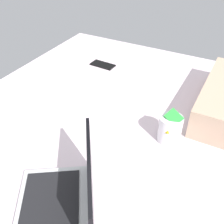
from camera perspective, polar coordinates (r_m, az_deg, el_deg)
bed_mattress at (r=115.11cm, az=-2.08°, el=-8.30°), size 180.00×140.00×18.00cm
laptop at (r=83.57cm, az=-10.01°, el=-18.81°), size 40.21×37.33×23.00cm
snack_cup at (r=105.52cm, az=12.22°, el=-3.39°), size 10.78×9.00×13.99cm
cell_phone at (r=159.15cm, az=-1.98°, el=9.95°), size 7.57×14.36×0.80cm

